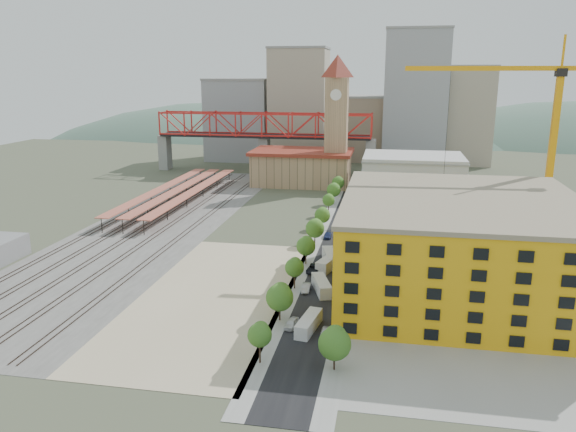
% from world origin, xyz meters
% --- Properties ---
extents(ground, '(400.00, 400.00, 0.00)m').
position_xyz_m(ground, '(0.00, 0.00, 0.00)').
color(ground, '#474C38').
rests_on(ground, ground).
extents(ballast_strip, '(36.00, 165.00, 0.06)m').
position_xyz_m(ballast_strip, '(-36.00, 17.50, 0.03)').
color(ballast_strip, '#605E59').
rests_on(ballast_strip, ground).
extents(dirt_lot, '(28.00, 67.00, 0.06)m').
position_xyz_m(dirt_lot, '(-4.00, -31.50, 0.03)').
color(dirt_lot, tan).
rests_on(dirt_lot, ground).
extents(street_asphalt, '(12.00, 170.00, 0.06)m').
position_xyz_m(street_asphalt, '(16.00, 15.00, 0.03)').
color(street_asphalt, black).
rests_on(street_asphalt, ground).
extents(sidewalk_west, '(3.00, 170.00, 0.04)m').
position_xyz_m(sidewalk_west, '(10.50, 15.00, 0.02)').
color(sidewalk_west, gray).
rests_on(sidewalk_west, ground).
extents(sidewalk_east, '(3.00, 170.00, 0.04)m').
position_xyz_m(sidewalk_east, '(21.50, 15.00, 0.02)').
color(sidewalk_east, gray).
rests_on(sidewalk_east, ground).
extents(construction_pad, '(50.00, 90.00, 0.06)m').
position_xyz_m(construction_pad, '(45.00, -20.00, 0.03)').
color(construction_pad, gray).
rests_on(construction_pad, ground).
extents(rail_tracks, '(26.56, 160.00, 0.18)m').
position_xyz_m(rail_tracks, '(-37.80, 17.50, 0.15)').
color(rail_tracks, '#382B23').
rests_on(rail_tracks, ground).
extents(platform_canopies, '(16.00, 80.00, 4.12)m').
position_xyz_m(platform_canopies, '(-41.00, 45.00, 3.99)').
color(platform_canopies, '#B65C46').
rests_on(platform_canopies, ground).
extents(station_hall, '(38.00, 24.00, 13.10)m').
position_xyz_m(station_hall, '(-5.00, 82.00, 6.67)').
color(station_hall, tan).
rests_on(station_hall, ground).
extents(clock_tower, '(12.00, 12.00, 52.00)m').
position_xyz_m(clock_tower, '(8.00, 79.99, 28.70)').
color(clock_tower, tan).
rests_on(clock_tower, ground).
extents(parking_garage, '(34.00, 26.00, 14.00)m').
position_xyz_m(parking_garage, '(36.00, 70.00, 7.00)').
color(parking_garage, silver).
rests_on(parking_garage, ground).
extents(truss_bridge, '(94.00, 9.60, 25.60)m').
position_xyz_m(truss_bridge, '(-25.00, 105.00, 18.86)').
color(truss_bridge, gray).
rests_on(truss_bridge, ground).
extents(construction_building, '(44.60, 50.60, 18.80)m').
position_xyz_m(construction_building, '(42.00, -20.00, 9.41)').
color(construction_building, yellow).
rests_on(construction_building, ground).
extents(street_trees, '(15.40, 124.40, 8.00)m').
position_xyz_m(street_trees, '(16.00, 5.00, 0.00)').
color(street_trees, '#346D20').
rests_on(street_trees, ground).
extents(skyline, '(133.00, 46.00, 60.00)m').
position_xyz_m(skyline, '(7.47, 142.31, 22.81)').
color(skyline, '#9EA0A3').
rests_on(skyline, ground).
extents(distant_hills, '(647.00, 264.00, 227.00)m').
position_xyz_m(distant_hills, '(45.28, 260.00, -79.54)').
color(distant_hills, '#4C6B59').
rests_on(distant_hills, ground).
extents(tower_crane, '(46.70, 5.40, 49.89)m').
position_xyz_m(tower_crane, '(61.78, 10.29, 30.79)').
color(tower_crane, '#F9A110').
rests_on(tower_crane, ground).
extents(site_trailer_a, '(3.64, 8.94, 2.38)m').
position_xyz_m(site_trailer_a, '(16.00, -42.95, 1.19)').
color(site_trailer_a, silver).
rests_on(site_trailer_a, ground).
extents(site_trailer_b, '(5.15, 9.41, 2.49)m').
position_xyz_m(site_trailer_b, '(16.00, -25.68, 1.25)').
color(site_trailer_b, silver).
rests_on(site_trailer_b, ground).
extents(site_trailer_c, '(5.19, 9.94, 2.63)m').
position_xyz_m(site_trailer_c, '(16.00, -11.98, 1.32)').
color(site_trailer_c, silver).
rests_on(site_trailer_c, ground).
extents(site_trailer_d, '(5.10, 10.35, 2.74)m').
position_xyz_m(site_trailer_d, '(16.00, -8.89, 1.37)').
color(site_trailer_d, silver).
rests_on(site_trailer_d, ground).
extents(car_0, '(2.34, 4.46, 1.45)m').
position_xyz_m(car_0, '(13.00, -42.48, 0.72)').
color(car_0, silver).
rests_on(car_0, ground).
extents(car_1, '(1.78, 4.50, 1.46)m').
position_xyz_m(car_1, '(13.00, -26.07, 0.73)').
color(car_1, '#A7A8AC').
rests_on(car_1, ground).
extents(car_2, '(3.09, 5.82, 1.56)m').
position_xyz_m(car_2, '(13.00, -14.95, 0.78)').
color(car_2, black).
rests_on(car_2, ground).
extents(car_3, '(2.06, 4.67, 1.33)m').
position_xyz_m(car_3, '(13.00, 11.25, 0.67)').
color(car_3, navy).
rests_on(car_3, ground).
extents(car_4, '(1.57, 3.86, 1.31)m').
position_xyz_m(car_4, '(19.00, -44.83, 0.66)').
color(car_4, silver).
rests_on(car_4, ground).
extents(car_5, '(1.76, 4.86, 1.59)m').
position_xyz_m(car_5, '(19.00, 0.53, 0.80)').
color(car_5, '#A3A2A8').
rests_on(car_5, ground).
extents(car_6, '(2.54, 5.20, 1.42)m').
position_xyz_m(car_6, '(19.00, 24.02, 0.71)').
color(car_6, black).
rests_on(car_6, ground).
extents(car_7, '(2.63, 5.20, 1.45)m').
position_xyz_m(car_7, '(19.00, 20.15, 0.72)').
color(car_7, navy).
rests_on(car_7, ground).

